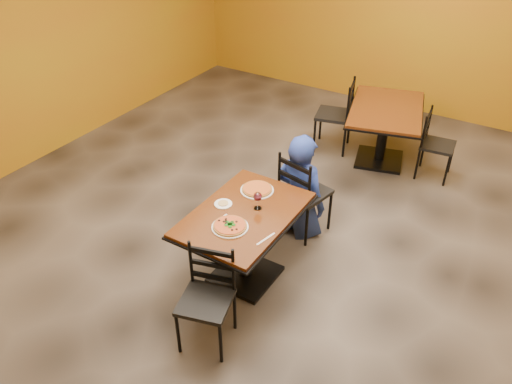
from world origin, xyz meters
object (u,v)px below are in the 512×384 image
Objects in this scene: chair_second_right at (438,146)px; plate_main at (230,227)px; table_second at (385,122)px; pizza_far at (257,189)px; diner at (301,184)px; side_plate at (223,204)px; wine_glass at (258,200)px; chair_main_near at (206,302)px; table_main at (244,230)px; chair_main_far at (305,192)px; plate_far at (257,190)px; pizza_main at (230,226)px; chair_second_left at (334,115)px.

chair_second_right is 3.15m from plate_main.
pizza_far reaches higher than table_second.
diner is 0.99m from side_plate.
diner reaches higher than plate_main.
wine_glass is at bearing 93.42° from diner.
chair_main_near reaches higher than table_second.
wine_glass reaches higher than table_second.
table_second is 4.75× the size of plate_main.
plate_main is at bearing 87.59° from chair_main_near.
side_plate is (-0.23, 0.01, 0.20)m from table_main.
side_plate is 0.89× the size of wine_glass.
chair_main_far reaches higher than table_second.
chair_second_right is 2.81m from wine_glass.
pizza_far is at bearing 180.00° from plate_far.
chair_main_far is 1.99m from chair_second_right.
side_plate is (-0.14, -0.34, -0.02)m from pizza_far.
wine_glass is (-0.07, -0.82, 0.37)m from chair_main_far.
chair_main_near is at bearing -79.75° from table_main.
pizza_main is 0.60m from pizza_far.
side_plate is at bearing 178.58° from table_main.
pizza_far is (-0.10, 0.59, 0.02)m from plate_main.
chair_main_near is 3.62m from chair_second_right.
pizza_far is (-1.09, -2.38, 0.35)m from chair_second_right.
chair_main_far reaches higher than wine_glass.
chair_main_near is at bearing -78.80° from pizza_far.
diner is at bearing 84.73° from table_main.
table_second is 0.69m from chair_second_left.
chair_main_far reaches higher than plate_main.
diner is at bearing -97.52° from table_second.
side_plate is (-0.24, 0.24, -0.02)m from pizza_main.
table_main is 0.41m from plate_far.
chair_main_far is at bearing 69.60° from plate_far.
diner reaches higher than table_main.
chair_second_right is 2.64m from plate_far.
pizza_main is 0.37m from wine_glass.
chair_second_right is 2.71× the size of plate_main.
pizza_main is at bearing 87.59° from chair_main_near.
plate_far is 1.94× the size of side_plate.
chair_second_right is 0.75× the size of diner.
diner is at bearing 73.65° from plate_far.
pizza_main is 1.77× the size of side_plate.
plate_main is 0.02m from pizza_main.
plate_main is (-0.07, -1.16, 0.20)m from diner.
chair_second_left is at bearing -71.36° from diner.
plate_main is 0.60m from pizza_far.
chair_second_right is 2.64m from pizza_far.
wine_glass is at bearing -57.46° from pizza_far.
table_second is at bearing 80.30° from plate_far.
plate_main is at bearing 96.62° from chair_main_far.
chair_second_left reaches higher than side_plate.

